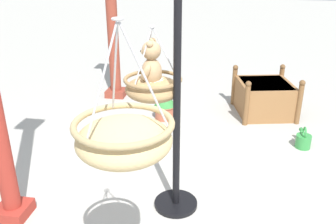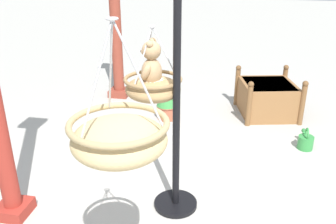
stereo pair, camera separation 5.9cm
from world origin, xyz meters
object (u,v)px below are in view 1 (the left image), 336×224
(display_pole_central, at_px, (176,141))
(potted_plant_bushy_green, at_px, (165,103))
(wooden_planter_box, at_px, (264,97))
(watering_can, at_px, (303,140))
(hanging_basket_with_teddy, at_px, (153,87))
(teddy_bear, at_px, (150,67))
(greenhouse_pillar_right, at_px, (112,24))
(hanging_basket_left_high, at_px, (124,138))

(display_pole_central, distance_m, potted_plant_bushy_green, 2.23)
(wooden_planter_box, height_order, watering_can, wooden_planter_box)
(hanging_basket_with_teddy, distance_m, teddy_bear, 0.20)
(hanging_basket_with_teddy, height_order, greenhouse_pillar_right, greenhouse_pillar_right)
(teddy_bear, bearing_deg, potted_plant_bushy_green, 6.14)
(hanging_basket_with_teddy, distance_m, watering_can, 2.48)
(watering_can, bearing_deg, wooden_planter_box, 21.86)
(display_pole_central, bearing_deg, teddy_bear, 61.15)
(watering_can, bearing_deg, greenhouse_pillar_right, 63.96)
(display_pole_central, height_order, greenhouse_pillar_right, greenhouse_pillar_right)
(hanging_basket_with_teddy, relative_size, greenhouse_pillar_right, 0.26)
(display_pole_central, bearing_deg, potted_plant_bushy_green, 12.84)
(hanging_basket_with_teddy, xyz_separation_m, wooden_planter_box, (2.45, -1.31, -0.94))
(greenhouse_pillar_right, height_order, watering_can, greenhouse_pillar_right)
(teddy_bear, xyz_separation_m, watering_can, (1.35, -1.77, -1.32))
(hanging_basket_left_high, relative_size, potted_plant_bushy_green, 1.48)
(hanging_basket_with_teddy, height_order, teddy_bear, hanging_basket_with_teddy)
(display_pole_central, height_order, watering_can, display_pole_central)
(wooden_planter_box, bearing_deg, hanging_basket_left_high, 163.44)
(teddy_bear, distance_m, wooden_planter_box, 3.01)
(potted_plant_bushy_green, bearing_deg, watering_can, -107.49)
(hanging_basket_left_high, height_order, greenhouse_pillar_right, greenhouse_pillar_right)
(hanging_basket_with_teddy, height_order, potted_plant_bushy_green, hanging_basket_with_teddy)
(greenhouse_pillar_right, bearing_deg, potted_plant_bushy_green, -129.25)
(display_pole_central, relative_size, potted_plant_bushy_green, 4.59)
(hanging_basket_with_teddy, height_order, watering_can, hanging_basket_with_teddy)
(potted_plant_bushy_green, bearing_deg, greenhouse_pillar_right, 50.75)
(watering_can, bearing_deg, teddy_bear, 127.34)
(hanging_basket_with_teddy, bearing_deg, wooden_planter_box, -28.12)
(teddy_bear, distance_m, hanging_basket_left_high, 1.49)
(hanging_basket_left_high, distance_m, wooden_planter_box, 4.26)
(teddy_bear, relative_size, wooden_planter_box, 0.42)
(hanging_basket_with_teddy, xyz_separation_m, greenhouse_pillar_right, (2.84, 1.29, 0.08))
(display_pole_central, height_order, teddy_bear, display_pole_central)
(hanging_basket_left_high, bearing_deg, watering_can, -29.62)
(teddy_bear, bearing_deg, hanging_basket_with_teddy, -90.00)
(hanging_basket_with_teddy, bearing_deg, display_pole_central, -120.96)
(display_pole_central, relative_size, hanging_basket_with_teddy, 3.42)
(hanging_basket_with_teddy, relative_size, watering_can, 2.00)
(hanging_basket_with_teddy, distance_m, greenhouse_pillar_right, 3.11)
(hanging_basket_with_teddy, distance_m, potted_plant_bushy_green, 2.21)
(teddy_bear, relative_size, hanging_basket_left_high, 0.58)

